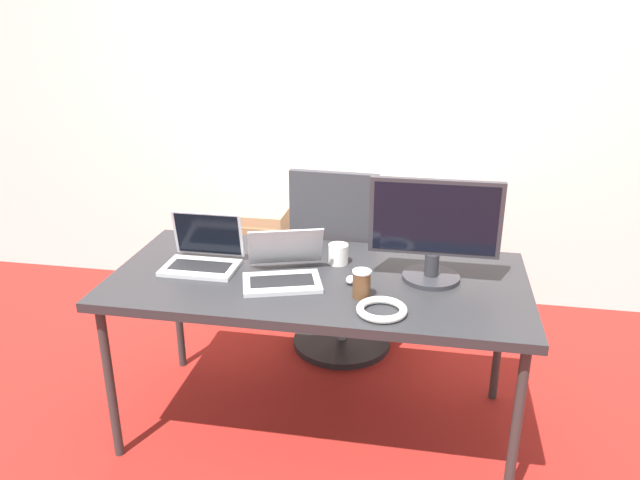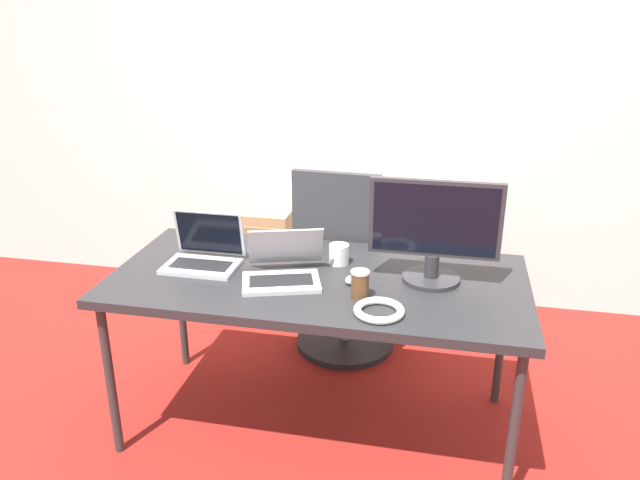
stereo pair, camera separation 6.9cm
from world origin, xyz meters
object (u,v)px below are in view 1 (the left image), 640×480
(cabinet_right, at_px, (419,265))
(cable_coil, at_px, (382,310))
(coffee_cup_white, at_px, (338,254))
(office_chair, at_px, (340,284))
(cabinet_left, at_px, (256,253))
(laptop_left, at_px, (203,256))
(monitor, at_px, (434,230))
(mouse, at_px, (351,280))
(laptop_right, at_px, (283,270))
(coffee_cup_brown, at_px, (362,284))

(cabinet_right, xyz_separation_m, cable_coil, (-0.11, -1.50, 0.45))
(cabinet_right, xyz_separation_m, coffee_cup_white, (-0.35, -1.06, 0.48))
(cabinet_right, bearing_deg, office_chair, -127.53)
(office_chair, xyz_separation_m, cabinet_left, (-0.63, 0.54, -0.09))
(cabinet_right, height_order, cable_coil, cable_coil)
(cabinet_right, height_order, laptop_left, laptop_left)
(office_chair, distance_m, cable_coil, 1.07)
(cabinet_right, distance_m, monitor, 1.33)
(cabinet_left, relative_size, cabinet_right, 1.00)
(mouse, distance_m, cable_coil, 0.29)
(cabinet_left, xyz_separation_m, cable_coil, (0.93, -1.50, 0.45))
(laptop_right, bearing_deg, office_chair, 79.57)
(cabinet_left, relative_size, laptop_left, 2.06)
(office_chair, height_order, mouse, office_chair)
(mouse, bearing_deg, cabinet_right, 78.07)
(monitor, bearing_deg, coffee_cup_white, 166.61)
(cabinet_left, bearing_deg, cable_coil, -58.09)
(mouse, bearing_deg, monitor, 16.81)
(coffee_cup_brown, bearing_deg, office_chair, 104.05)
(office_chair, xyz_separation_m, cabinet_right, (0.42, 0.54, -0.09))
(office_chair, relative_size, cabinet_left, 1.65)
(cabinet_right, distance_m, coffee_cup_white, 1.21)
(coffee_cup_white, bearing_deg, cabinet_left, 123.40)
(monitor, bearing_deg, office_chair, 127.81)
(office_chair, distance_m, monitor, 0.97)
(coffee_cup_brown, bearing_deg, mouse, 116.31)
(laptop_right, distance_m, monitor, 0.65)
(cabinet_left, xyz_separation_m, coffee_cup_brown, (0.84, -1.38, 0.49))
(office_chair, distance_m, laptop_left, 0.93)
(cabinet_right, distance_m, mouse, 1.36)
(office_chair, height_order, coffee_cup_white, office_chair)
(laptop_left, distance_m, cable_coil, 0.87)
(office_chair, xyz_separation_m, monitor, (0.48, -0.62, 0.57))
(coffee_cup_brown, bearing_deg, cabinet_left, 121.43)
(cabinet_left, relative_size, monitor, 1.23)
(cable_coil, bearing_deg, laptop_left, 159.86)
(cabinet_left, distance_m, cabinet_right, 1.05)
(laptop_left, relative_size, mouse, 5.36)
(laptop_right, distance_m, coffee_cup_brown, 0.36)
(coffee_cup_brown, bearing_deg, cabinet_right, 81.47)
(cabinet_right, xyz_separation_m, laptop_left, (-0.93, -1.20, 0.48))
(coffee_cup_brown, bearing_deg, monitor, 39.11)
(cabinet_right, bearing_deg, cabinet_left, 180.00)
(laptop_right, distance_m, cable_coil, 0.49)
(monitor, bearing_deg, cabinet_right, 93.11)
(cable_coil, bearing_deg, cabinet_left, 121.91)
(office_chair, bearing_deg, laptop_left, -128.19)
(cabinet_left, bearing_deg, coffee_cup_brown, -58.57)
(cable_coil, bearing_deg, office_chair, 107.45)
(cable_coil, bearing_deg, mouse, 122.02)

